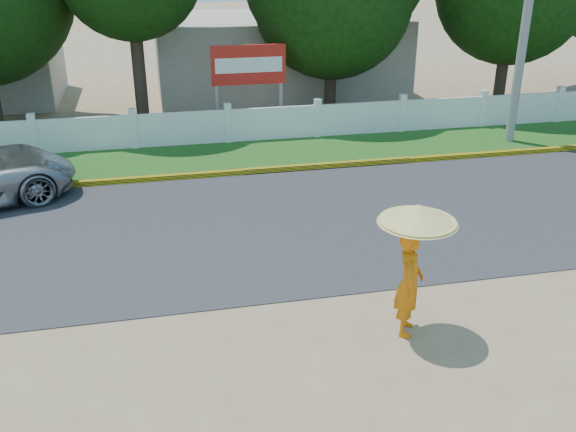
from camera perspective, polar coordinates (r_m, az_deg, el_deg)
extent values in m
plane|color=#9E8460|center=(11.23, 2.20, -10.13)|extent=(120.00, 120.00, 0.00)
cube|color=#38383A|center=(15.08, -2.01, -0.76)|extent=(60.00, 7.00, 0.02)
cube|color=#2D601E|center=(19.92, -4.75, 5.37)|extent=(60.00, 3.50, 0.03)
cube|color=yellow|center=(18.30, -4.02, 3.93)|extent=(40.00, 0.18, 0.16)
cube|color=silver|center=(21.14, -5.34, 7.95)|extent=(40.00, 0.10, 1.10)
cube|color=#B7AD99|center=(27.94, -0.96, 14.10)|extent=(10.00, 6.00, 3.20)
cylinder|color=gray|center=(21.80, 20.40, 15.97)|extent=(0.28, 0.28, 7.70)
imported|color=orange|center=(10.91, 10.72, -5.85)|extent=(0.68, 0.81, 1.89)
cylinder|color=#9B9CA1|center=(10.59, 11.26, -2.40)|extent=(0.03, 0.03, 1.22)
cone|color=#D5C162|center=(10.38, 11.49, 0.20)|extent=(1.29, 1.29, 0.31)
cylinder|color=gray|center=(22.06, -6.30, 9.78)|extent=(0.12, 0.12, 2.00)
cylinder|color=gray|center=(22.39, -0.62, 10.12)|extent=(0.12, 0.12, 2.00)
cube|color=red|center=(21.93, -3.52, 13.27)|extent=(2.50, 0.12, 1.30)
cube|color=silver|center=(21.87, -3.50, 13.24)|extent=(2.25, 0.02, 0.49)
cylinder|color=#473828|center=(23.23, -13.11, 12.61)|extent=(0.44, 0.44, 4.05)
cylinder|color=#473828|center=(24.55, 3.79, 12.06)|extent=(0.44, 0.44, 2.65)
cylinder|color=#473828|center=(26.62, 18.48, 12.21)|extent=(0.44, 0.44, 2.99)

